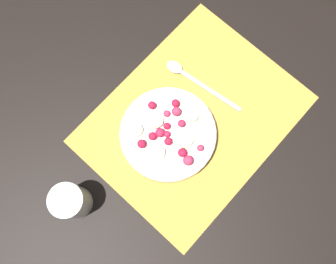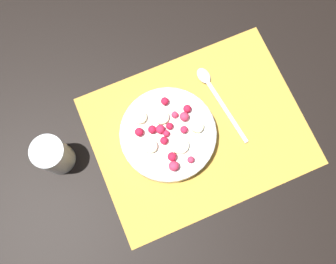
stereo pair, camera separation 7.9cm
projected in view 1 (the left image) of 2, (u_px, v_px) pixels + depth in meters
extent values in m
plane|color=black|center=(193.00, 119.00, 0.85)|extent=(3.00, 3.00, 0.00)
cube|color=gold|center=(193.00, 119.00, 0.85)|extent=(0.47, 0.36, 0.01)
cylinder|color=silver|center=(168.00, 135.00, 0.82)|extent=(0.21, 0.21, 0.03)
torus|color=silver|center=(168.00, 133.00, 0.81)|extent=(0.21, 0.21, 0.01)
cylinder|color=white|center=(168.00, 133.00, 0.80)|extent=(0.19, 0.19, 0.00)
cylinder|color=beige|center=(156.00, 121.00, 0.80)|extent=(0.03, 0.03, 0.01)
cylinder|color=beige|center=(185.00, 139.00, 0.79)|extent=(0.04, 0.04, 0.01)
cylinder|color=beige|center=(135.00, 130.00, 0.80)|extent=(0.04, 0.04, 0.01)
cylinder|color=beige|center=(192.00, 115.00, 0.80)|extent=(0.04, 0.04, 0.01)
cylinder|color=beige|center=(157.00, 152.00, 0.79)|extent=(0.04, 0.04, 0.01)
sphere|color=#D12347|center=(167.00, 134.00, 0.79)|extent=(0.01, 0.01, 0.01)
sphere|color=red|center=(175.00, 103.00, 0.81)|extent=(0.02, 0.02, 0.02)
sphere|color=red|center=(168.00, 141.00, 0.79)|extent=(0.02, 0.02, 0.02)
sphere|color=#DB3356|center=(200.00, 148.00, 0.79)|extent=(0.01, 0.01, 0.01)
sphere|color=red|center=(152.00, 136.00, 0.79)|extent=(0.02, 0.02, 0.02)
sphere|color=#DB3356|center=(167.00, 114.00, 0.80)|extent=(0.01, 0.01, 0.01)
sphere|color=red|center=(167.00, 126.00, 0.80)|extent=(0.02, 0.02, 0.02)
sphere|color=red|center=(182.00, 153.00, 0.78)|extent=(0.02, 0.02, 0.02)
sphere|color=#D12347|center=(160.00, 133.00, 0.79)|extent=(0.02, 0.02, 0.02)
sphere|color=#DB3356|center=(176.00, 111.00, 0.80)|extent=(0.02, 0.02, 0.02)
sphere|color=red|center=(142.00, 144.00, 0.79)|extent=(0.02, 0.02, 0.02)
sphere|color=#D12347|center=(182.00, 123.00, 0.80)|extent=(0.02, 0.02, 0.02)
sphere|color=red|center=(152.00, 105.00, 0.81)|extent=(0.02, 0.02, 0.02)
sphere|color=#DB3356|center=(188.00, 160.00, 0.78)|extent=(0.02, 0.02, 0.02)
cube|color=silver|center=(210.00, 91.00, 0.86)|extent=(0.03, 0.16, 0.00)
ellipsoid|color=silver|center=(175.00, 67.00, 0.87)|extent=(0.03, 0.04, 0.01)
cylinder|color=white|center=(71.00, 202.00, 0.76)|extent=(0.07, 0.07, 0.10)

